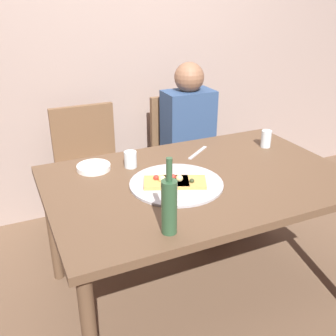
% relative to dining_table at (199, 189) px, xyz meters
% --- Properties ---
extents(ground_plane, '(8.00, 8.00, 0.00)m').
position_rel_dining_table_xyz_m(ground_plane, '(0.00, 0.00, -0.66)').
color(ground_plane, brown).
extents(back_wall, '(6.00, 0.10, 2.60)m').
position_rel_dining_table_xyz_m(back_wall, '(0.00, 1.25, 0.64)').
color(back_wall, gray).
rests_on(back_wall, ground_plane).
extents(dining_table, '(1.55, 1.01, 0.73)m').
position_rel_dining_table_xyz_m(dining_table, '(0.00, 0.00, 0.00)').
color(dining_table, brown).
rests_on(dining_table, ground_plane).
extents(pizza_tray, '(0.47, 0.47, 0.01)m').
position_rel_dining_table_xyz_m(pizza_tray, '(-0.15, -0.03, 0.08)').
color(pizza_tray, '#ADADB2').
rests_on(pizza_tray, dining_table).
extents(pizza_slice_last, '(0.25, 0.21, 0.05)m').
position_rel_dining_table_xyz_m(pizza_slice_last, '(-0.12, -0.05, 0.09)').
color(pizza_slice_last, tan).
rests_on(pizza_slice_last, pizza_tray).
extents(pizza_slice_extra, '(0.25, 0.20, 0.05)m').
position_rel_dining_table_xyz_m(pizza_slice_extra, '(-0.20, -0.02, 0.09)').
color(pizza_slice_extra, tan).
rests_on(pizza_slice_extra, pizza_tray).
extents(wine_bottle, '(0.06, 0.06, 0.32)m').
position_rel_dining_table_xyz_m(wine_bottle, '(-0.35, -0.39, 0.19)').
color(wine_bottle, '#2D5133').
rests_on(wine_bottle, dining_table).
extents(tumbler_near, '(0.07, 0.07, 0.09)m').
position_rel_dining_table_xyz_m(tumbler_near, '(-0.28, 0.27, 0.12)').
color(tumbler_near, silver).
rests_on(tumbler_near, dining_table).
extents(tumbler_far, '(0.06, 0.06, 0.10)m').
position_rel_dining_table_xyz_m(tumbler_far, '(0.58, 0.22, 0.12)').
color(tumbler_far, silver).
rests_on(tumbler_far, dining_table).
extents(plate_stack, '(0.18, 0.18, 0.03)m').
position_rel_dining_table_xyz_m(plate_stack, '(-0.47, 0.32, 0.08)').
color(plate_stack, white).
rests_on(plate_stack, dining_table).
extents(table_knife, '(0.19, 0.15, 0.01)m').
position_rel_dining_table_xyz_m(table_knife, '(0.15, 0.30, 0.07)').
color(table_knife, '#B7B7BC').
rests_on(table_knife, dining_table).
extents(chair_left, '(0.44, 0.44, 0.90)m').
position_rel_dining_table_xyz_m(chair_left, '(-0.37, 0.90, -0.15)').
color(chair_left, brown).
rests_on(chair_left, ground_plane).
extents(chair_right, '(0.44, 0.44, 0.90)m').
position_rel_dining_table_xyz_m(chair_right, '(0.37, 0.90, -0.15)').
color(chair_right, brown).
rests_on(chair_right, ground_plane).
extents(guest_in_sweater, '(0.36, 0.56, 1.17)m').
position_rel_dining_table_xyz_m(guest_in_sweater, '(0.37, 0.75, -0.02)').
color(guest_in_sweater, navy).
rests_on(guest_in_sweater, ground_plane).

